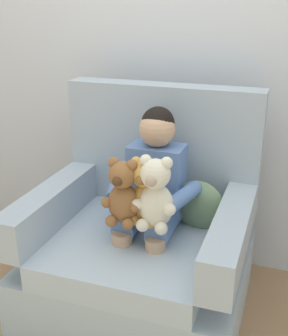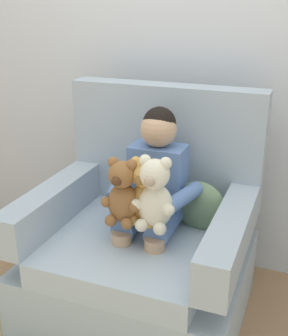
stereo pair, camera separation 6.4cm
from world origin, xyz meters
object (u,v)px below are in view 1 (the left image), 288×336
object	(u,v)px
plush_cream	(155,195)
throw_pillow	(199,206)
armchair	(143,249)
seated_child	(152,187)
plush_brown	(123,194)
plush_honey	(145,193)

from	to	relation	value
plush_cream	throw_pillow	distance (m)	0.35
armchair	plush_cream	world-z (taller)	armchair
armchair	seated_child	size ratio (longest dim) A/B	1.34
armchair	plush_cream	xyz separation A→B (m)	(0.12, -0.17, 0.39)
plush_brown	plush_honey	world-z (taller)	same
seated_child	plush_cream	distance (m)	0.21
seated_child	throw_pillow	size ratio (longest dim) A/B	3.17
armchair	plush_honey	size ratio (longest dim) A/B	3.63
armchair	plush_brown	size ratio (longest dim) A/B	3.62
armchair	plush_brown	world-z (taller)	armchair
plush_brown	throw_pillow	distance (m)	0.43
plush_cream	plush_brown	xyz separation A→B (m)	(-0.15, -0.01, -0.01)
plush_brown	throw_pillow	xyz separation A→B (m)	(0.27, 0.30, -0.15)
throw_pillow	plush_honey	bearing A→B (deg)	-126.18
plush_cream	plush_honey	world-z (taller)	plush_cream
seated_child	throw_pillow	world-z (taller)	seated_child
seated_child	plush_brown	distance (m)	0.22
armchair	plush_cream	bearing A→B (deg)	-55.91
seated_child	plush_honey	world-z (taller)	seated_child
seated_child	plush_brown	xyz separation A→B (m)	(-0.07, -0.20, 0.04)
throw_pillow	seated_child	bearing A→B (deg)	-154.96
plush_honey	throw_pillow	xyz separation A→B (m)	(0.19, 0.26, -0.15)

